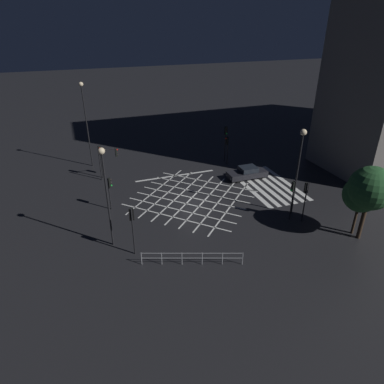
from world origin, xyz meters
name	(u,v)px	position (x,y,z in m)	size (l,w,h in m)	color
ground_plane	(192,198)	(0.00, 0.00, 0.00)	(200.00, 200.00, 0.00)	black
road_markings	(232,189)	(0.29, -4.52, 0.00)	(13.72, 17.94, 0.01)	silver
traffic_light_nw_main	(132,222)	(-6.93, 7.12, 2.80)	(0.39, 0.36, 3.92)	black
traffic_light_median_north	(110,187)	(0.42, 7.77, 2.30)	(0.36, 0.39, 3.22)	black
traffic_light_ne_cross	(110,156)	(7.31, 6.83, 2.60)	(0.36, 2.10, 3.56)	black
traffic_light_se_cross	(227,145)	(6.82, -6.87, 2.47)	(0.36, 0.39, 3.45)	black
traffic_light_ne_main	(100,155)	(7.73, 7.74, 2.69)	(0.39, 0.36, 3.75)	black
traffic_light_sw_cross	(292,193)	(-6.78, -6.66, 2.69)	(0.36, 0.39, 3.76)	black
traffic_light_se_main	(226,137)	(7.65, -7.06, 3.15)	(0.39, 0.36, 4.43)	black
traffic_light_sw_main	(305,194)	(-7.34, -7.56, 2.70)	(0.39, 0.36, 3.78)	black
street_lamp_east	(105,180)	(-5.26, 8.51, 5.62)	(0.50, 0.50, 8.07)	black
street_lamp_west	(300,154)	(-5.89, -7.54, 5.79)	(0.55, 0.55, 7.92)	black
street_lamp_far	(85,111)	(11.75, 8.53, 6.57)	(0.49, 0.49, 9.77)	black
street_tree_near	(371,188)	(-11.07, -10.39, 4.49)	(3.40, 3.40, 6.21)	#38281C
street_tree_far	(361,195)	(-10.37, -10.40, 3.61)	(2.85, 2.85, 5.05)	#38281C
waiting_car	(247,173)	(2.28, -7.32, 0.63)	(1.71, 4.44, 1.34)	black
pedestrian_railing	(192,257)	(-9.68, 3.48, 0.67)	(2.52, 6.91, 1.05)	#9EA0A5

